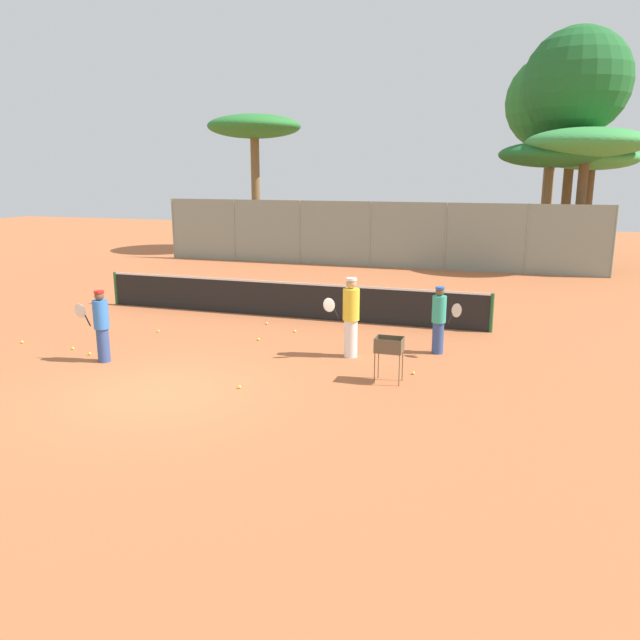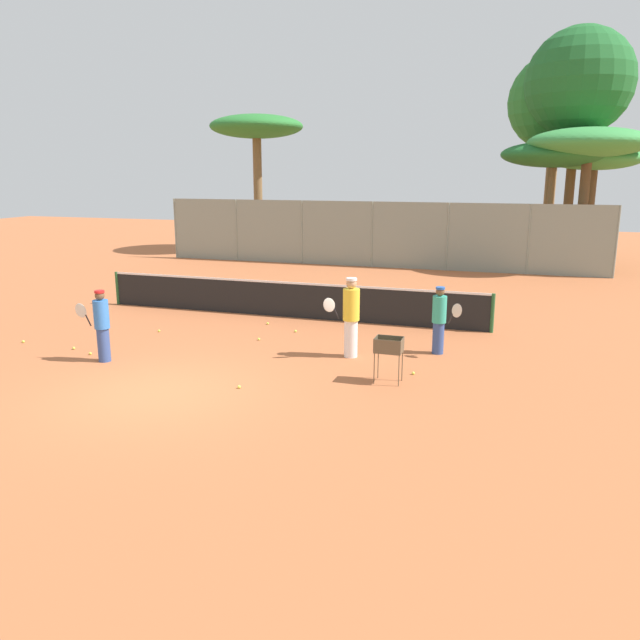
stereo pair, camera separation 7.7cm
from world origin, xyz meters
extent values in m
plane|color=#B26038|center=(0.00, 0.00, 0.00)|extent=(80.00, 80.00, 0.00)
cylinder|color=#26592D|center=(-5.93, 6.97, 0.54)|extent=(0.10, 0.10, 1.07)
cylinder|color=#26592D|center=(5.93, 6.97, 0.54)|extent=(0.10, 0.10, 1.07)
cube|color=black|center=(0.00, 6.97, 0.51)|extent=(11.87, 0.01, 1.01)
cube|color=white|center=(0.00, 6.97, 1.04)|extent=(11.87, 0.02, 0.06)
cylinder|color=gray|center=(-10.13, 17.64, 1.47)|extent=(0.08, 0.08, 2.95)
cylinder|color=gray|center=(-6.75, 17.64, 1.47)|extent=(0.08, 0.08, 2.95)
cylinder|color=gray|center=(-3.38, 17.64, 1.47)|extent=(0.08, 0.08, 2.95)
cylinder|color=gray|center=(0.00, 17.64, 1.47)|extent=(0.08, 0.08, 2.95)
cylinder|color=gray|center=(3.38, 17.64, 1.47)|extent=(0.08, 0.08, 2.95)
cylinder|color=gray|center=(6.75, 17.64, 1.47)|extent=(0.08, 0.08, 2.95)
cylinder|color=gray|center=(10.13, 17.64, 1.47)|extent=(0.08, 0.08, 2.95)
cube|color=gray|center=(0.00, 17.64, 1.47)|extent=(20.26, 0.01, 2.95)
cylinder|color=brown|center=(8.39, 21.49, 3.35)|extent=(0.43, 0.43, 6.70)
sphere|color=#1E6028|center=(8.39, 21.49, 8.12)|extent=(4.74, 4.74, 4.74)
cylinder|color=brown|center=(7.55, 20.04, 2.21)|extent=(0.26, 0.26, 4.41)
ellipsoid|color=#1E6028|center=(7.55, 20.04, 4.98)|extent=(4.57, 4.57, 1.14)
cylinder|color=brown|center=(7.59, 23.23, 3.05)|extent=(0.51, 0.51, 6.11)
sphere|color=#28722D|center=(7.59, 23.23, 7.48)|extent=(4.58, 4.58, 4.58)
cylinder|color=brown|center=(8.85, 19.27, 2.40)|extent=(0.42, 0.42, 4.81)
ellipsoid|color=#388E42|center=(8.85, 19.27, 5.43)|extent=(4.99, 4.99, 1.25)
cylinder|color=brown|center=(9.28, 21.11, 2.15)|extent=(0.42, 0.42, 4.30)
ellipsoid|color=#388E42|center=(9.28, 21.11, 4.82)|extent=(4.13, 4.13, 1.03)
cylinder|color=brown|center=(-7.24, 21.44, 2.97)|extent=(0.46, 0.46, 5.95)
ellipsoid|color=#28722D|center=(-7.24, 21.44, 6.56)|extent=(4.91, 4.91, 1.23)
cylinder|color=white|center=(2.92, 3.59, 0.44)|extent=(0.31, 0.31, 0.88)
cylinder|color=yellow|center=(2.92, 3.59, 1.25)|extent=(0.39, 0.39, 0.74)
sphere|color=tan|center=(2.92, 3.59, 1.74)|extent=(0.24, 0.24, 0.24)
cylinder|color=white|center=(2.92, 3.59, 1.84)|extent=(0.25, 0.25, 0.06)
cylinder|color=black|center=(2.64, 3.35, 1.07)|extent=(0.13, 0.12, 0.27)
ellipsoid|color=silver|center=(2.50, 3.22, 1.29)|extent=(0.32, 0.29, 0.43)
cylinder|color=#334C8C|center=(-2.35, 1.48, 0.39)|extent=(0.28, 0.28, 0.78)
cylinder|color=blue|center=(-2.35, 1.48, 1.10)|extent=(0.34, 0.34, 0.65)
sphere|color=brown|center=(-2.35, 1.48, 1.53)|extent=(0.21, 0.21, 0.21)
cylinder|color=red|center=(-2.35, 1.48, 1.62)|extent=(0.22, 0.22, 0.05)
cylinder|color=black|center=(-2.70, 1.46, 0.94)|extent=(0.15, 0.04, 0.27)
ellipsoid|color=silver|center=(-2.87, 1.45, 1.16)|extent=(0.40, 0.05, 0.43)
cylinder|color=#334C8C|center=(4.83, 4.51, 0.38)|extent=(0.27, 0.27, 0.76)
cylinder|color=teal|center=(4.83, 4.51, 1.08)|extent=(0.33, 0.33, 0.64)
sphere|color=brown|center=(4.83, 4.51, 1.50)|extent=(0.21, 0.21, 0.21)
cylinder|color=#2659B2|center=(4.83, 4.51, 1.59)|extent=(0.22, 0.22, 0.05)
cylinder|color=black|center=(5.11, 4.32, 0.92)|extent=(0.14, 0.11, 0.27)
ellipsoid|color=silver|center=(5.26, 4.22, 1.14)|extent=(0.35, 0.25, 0.43)
cylinder|color=brown|center=(3.89, 1.89, 0.33)|extent=(0.02, 0.02, 0.65)
cylinder|color=brown|center=(4.40, 1.89, 0.33)|extent=(0.02, 0.02, 0.65)
cylinder|color=brown|center=(3.89, 2.25, 0.33)|extent=(0.02, 0.02, 0.65)
cylinder|color=brown|center=(4.40, 2.25, 0.33)|extent=(0.02, 0.02, 0.65)
cube|color=brown|center=(4.14, 2.07, 0.66)|extent=(0.55, 0.40, 0.01)
cube|color=brown|center=(4.14, 1.87, 0.80)|extent=(0.55, 0.01, 0.30)
cube|color=brown|center=(4.14, 2.27, 0.80)|extent=(0.55, 0.01, 0.30)
cube|color=brown|center=(3.87, 2.07, 0.80)|extent=(0.01, 0.40, 0.30)
cube|color=brown|center=(4.42, 2.07, 0.80)|extent=(0.01, 0.40, 0.30)
sphere|color=#D1E54C|center=(4.12, 1.96, 0.70)|extent=(0.07, 0.07, 0.07)
sphere|color=#D1E54C|center=(4.04, 2.12, 0.70)|extent=(0.07, 0.07, 0.07)
sphere|color=#D1E54C|center=(4.15, 2.01, 0.70)|extent=(0.07, 0.07, 0.07)
sphere|color=#D1E54C|center=(4.32, 1.94, 0.75)|extent=(0.07, 0.07, 0.07)
sphere|color=#D1E54C|center=(4.26, 2.15, 0.70)|extent=(0.07, 0.07, 0.07)
sphere|color=#D1E54C|center=(4.03, 2.19, 0.70)|extent=(0.07, 0.07, 0.07)
sphere|color=#D1E54C|center=(4.03, 2.05, 0.70)|extent=(0.07, 0.07, 0.07)
sphere|color=#D1E54C|center=(3.97, 2.11, 0.70)|extent=(0.07, 0.07, 0.07)
sphere|color=#D1E54C|center=(4.25, 1.96, 0.75)|extent=(0.07, 0.07, 0.07)
sphere|color=#D1E54C|center=(-3.68, 2.05, 0.03)|extent=(0.07, 0.07, 0.07)
sphere|color=#D1E54C|center=(1.39, 0.76, 0.03)|extent=(0.07, 0.07, 0.07)
sphere|color=#D1E54C|center=(4.55, 2.72, 0.03)|extent=(0.07, 0.07, 0.07)
sphere|color=#D1E54C|center=(-0.17, 5.91, 0.03)|extent=(0.07, 0.07, 0.07)
sphere|color=#D1E54C|center=(-5.32, 2.16, 0.03)|extent=(0.07, 0.07, 0.07)
sphere|color=#D1E54C|center=(0.89, 5.33, 0.03)|extent=(0.07, 0.07, 0.07)
sphere|color=#D1E54C|center=(-3.00, 1.80, 0.03)|extent=(0.07, 0.07, 0.07)
sphere|color=#D1E54C|center=(0.28, 4.26, 0.03)|extent=(0.07, 0.07, 0.07)
sphere|color=#D1E54C|center=(-2.64, 4.20, 0.03)|extent=(0.07, 0.07, 0.07)
cube|color=white|center=(-5.89, 21.75, 0.45)|extent=(4.20, 1.70, 0.90)
cube|color=#33383D|center=(-6.09, 21.75, 1.25)|extent=(2.20, 1.50, 0.70)
camera|label=1|loc=(6.57, -10.01, 4.23)|focal=35.00mm
camera|label=2|loc=(6.64, -9.99, 4.23)|focal=35.00mm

